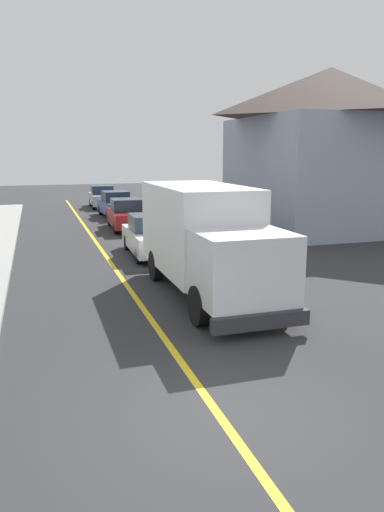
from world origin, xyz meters
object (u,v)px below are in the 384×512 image
at_px(parked_car_near, 151,236).
at_px(parked_car_mid, 127,215).
at_px(parked_car_furthest, 102,197).
at_px(box_truck, 206,236).
at_px(parked_van_across, 223,231).
at_px(house_across_street, 327,147).
at_px(parked_car_far, 116,205).

bearing_deg(parked_car_near, parked_car_mid, 87.57).
bearing_deg(parked_car_furthest, parked_car_near, -91.52).
xyz_separation_m(box_truck, parked_van_across, (3.10, 6.44, -0.97)).
xyz_separation_m(parked_car_mid, parked_car_furthest, (0.19, 11.47, 0.00)).
relative_size(parked_car_near, parked_car_mid, 1.00).
height_order(box_truck, parked_car_mid, box_truck).
bearing_deg(house_across_street, parked_car_near, -158.84).
relative_size(parked_car_mid, parked_car_far, 1.00).
height_order(parked_van_across, house_across_street, house_across_street).
distance_m(parked_car_mid, parked_car_furthest, 11.48).
bearing_deg(parked_van_across, parked_car_far, 102.82).
relative_size(parked_car_near, house_across_street, 0.45).
xyz_separation_m(parked_car_near, parked_car_far, (0.58, 12.68, 0.00)).
xyz_separation_m(parked_car_furthest, house_across_street, (10.38, -14.42, 3.67)).
relative_size(box_truck, parked_car_furthest, 1.61).
distance_m(parked_car_furthest, house_across_street, 18.15).
height_order(box_truck, parked_car_near, box_truck).
bearing_deg(parked_car_near, parked_van_across, 7.74).
distance_m(parked_van_across, house_across_street, 9.17).
xyz_separation_m(box_truck, parked_car_far, (0.32, 18.66, -0.97)).
bearing_deg(parked_car_furthest, house_across_street, -54.26).
relative_size(box_truck, parked_car_near, 1.61).
xyz_separation_m(parked_car_far, parked_van_across, (2.78, -12.22, 0.00)).
relative_size(parked_car_near, parked_car_furthest, 1.00).
bearing_deg(parked_car_near, house_across_street, 21.16).
relative_size(box_truck, house_across_street, 0.73).
height_order(parked_car_mid, house_across_street, house_across_street).
height_order(parked_car_near, parked_car_furthest, same).
distance_m(parked_car_far, parked_van_across, 12.53).
bearing_deg(house_across_street, parked_van_across, -153.46).
distance_m(parked_car_mid, parked_van_across, 7.37).
relative_size(parked_car_near, parked_van_across, 1.01).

